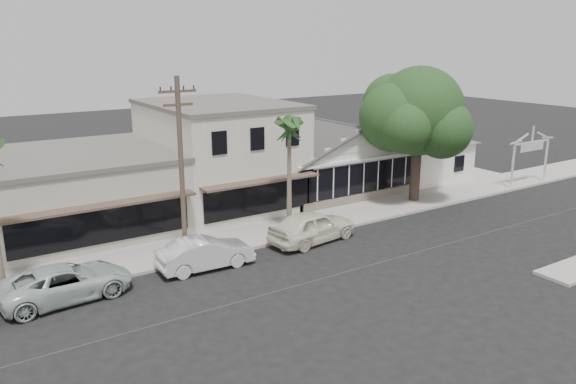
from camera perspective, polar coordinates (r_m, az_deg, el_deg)
ground at (r=28.72m, az=10.88°, el=-6.63°), size 140.00×140.00×0.00m
sidewalk_north at (r=29.81m, az=-9.71°, el=-5.59°), size 90.00×3.50×0.15m
corner_shop at (r=40.23m, az=3.96°, el=3.79°), size 10.40×8.60×5.10m
side_cottage at (r=45.11m, az=13.07°, el=3.23°), size 6.00×6.00×3.00m
arch_sign at (r=45.02m, az=23.53°, el=4.49°), size 4.12×0.12×3.95m
row_building_near at (r=36.86m, az=-7.01°, el=3.66°), size 8.00×10.00×6.50m
row_building_midnear at (r=34.26m, az=-20.57°, el=-0.07°), size 10.00×10.00×4.20m
utility_pole at (r=26.73m, az=-10.79°, el=2.49°), size 1.80×0.24×9.00m
car_0 at (r=30.20m, az=2.50°, el=-3.50°), size 5.35×2.72×1.75m
car_1 at (r=27.06m, az=-8.39°, el=-6.18°), size 4.66×1.79×1.51m
car_2 at (r=25.50m, az=-21.62°, el=-8.52°), size 5.56×2.86×1.50m
shade_tree at (r=37.73m, az=12.79°, el=7.78°), size 8.11×7.33×9.00m
palm_east at (r=29.89m, az=0.13°, el=6.43°), size 2.26×2.26×6.99m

